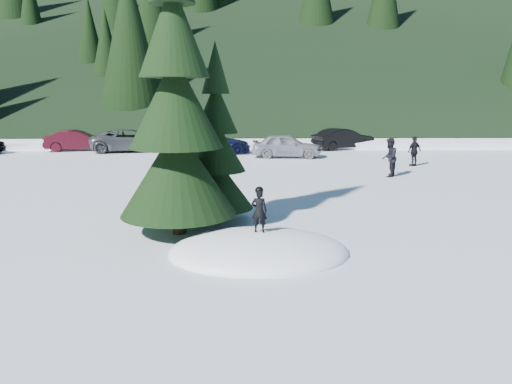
{
  "coord_description": "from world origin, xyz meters",
  "views": [
    {
      "loc": [
        -0.31,
        -11.79,
        3.92
      ],
      "look_at": [
        -0.03,
        2.15,
        1.1
      ],
      "focal_mm": 35.0,
      "sensor_mm": 36.0,
      "label": 1
    }
  ],
  "objects_px": {
    "child_skier": "(259,211)",
    "car_2": "(131,140)",
    "adult_1": "(414,151)",
    "adult_0": "(389,157)",
    "spruce_tall": "(176,114)",
    "spruce_short": "(217,153)",
    "car_1": "(77,140)",
    "car_4": "(286,146)",
    "car_3": "(212,143)",
    "car_5": "(343,139)"
  },
  "relations": [
    {
      "from": "adult_0",
      "to": "car_5",
      "type": "xyz_separation_m",
      "value": [
        0.01,
        11.27,
        -0.19
      ]
    },
    {
      "from": "spruce_short",
      "to": "car_1",
      "type": "distance_m",
      "value": 21.5
    },
    {
      "from": "car_1",
      "to": "car_3",
      "type": "height_order",
      "value": "car_3"
    },
    {
      "from": "car_1",
      "to": "car_3",
      "type": "distance_m",
      "value": 9.35
    },
    {
      "from": "spruce_short",
      "to": "car_3",
      "type": "distance_m",
      "value": 17.04
    },
    {
      "from": "spruce_tall",
      "to": "adult_1",
      "type": "relative_size",
      "value": 5.39
    },
    {
      "from": "car_2",
      "to": "car_5",
      "type": "relative_size",
      "value": 1.22
    },
    {
      "from": "spruce_tall",
      "to": "spruce_short",
      "type": "xyz_separation_m",
      "value": [
        1.0,
        1.4,
        -1.22
      ]
    },
    {
      "from": "adult_1",
      "to": "car_5",
      "type": "bearing_deg",
      "value": -103.76
    },
    {
      "from": "car_2",
      "to": "car_3",
      "type": "distance_m",
      "value": 5.59
    },
    {
      "from": "spruce_tall",
      "to": "car_5",
      "type": "relative_size",
      "value": 1.99
    },
    {
      "from": "adult_1",
      "to": "car_2",
      "type": "distance_m",
      "value": 17.96
    },
    {
      "from": "adult_1",
      "to": "car_5",
      "type": "distance_m",
      "value": 8.27
    },
    {
      "from": "adult_0",
      "to": "car_4",
      "type": "height_order",
      "value": "adult_0"
    },
    {
      "from": "car_1",
      "to": "child_skier",
      "type": "bearing_deg",
      "value": -162.98
    },
    {
      "from": "spruce_tall",
      "to": "adult_1",
      "type": "height_order",
      "value": "spruce_tall"
    },
    {
      "from": "adult_0",
      "to": "car_4",
      "type": "distance_m",
      "value": 8.2
    },
    {
      "from": "spruce_tall",
      "to": "car_1",
      "type": "relative_size",
      "value": 2.05
    },
    {
      "from": "car_5",
      "to": "car_4",
      "type": "bearing_deg",
      "value": 111.6
    },
    {
      "from": "spruce_short",
      "to": "car_5",
      "type": "distance_m",
      "value": 20.67
    },
    {
      "from": "adult_1",
      "to": "car_4",
      "type": "bearing_deg",
      "value": -59.31
    },
    {
      "from": "spruce_tall",
      "to": "car_4",
      "type": "xyz_separation_m",
      "value": [
        4.32,
        16.34,
        -2.61
      ]
    },
    {
      "from": "spruce_tall",
      "to": "adult_0",
      "type": "height_order",
      "value": "spruce_tall"
    },
    {
      "from": "car_4",
      "to": "child_skier",
      "type": "bearing_deg",
      "value": 178.13
    },
    {
      "from": "adult_0",
      "to": "car_1",
      "type": "distance_m",
      "value": 21.01
    },
    {
      "from": "spruce_tall",
      "to": "car_3",
      "type": "distance_m",
      "value": 18.52
    },
    {
      "from": "child_skier",
      "to": "adult_0",
      "type": "distance_m",
      "value": 12.63
    },
    {
      "from": "spruce_short",
      "to": "adult_1",
      "type": "relative_size",
      "value": 3.37
    },
    {
      "from": "spruce_tall",
      "to": "car_3",
      "type": "bearing_deg",
      "value": 90.87
    },
    {
      "from": "child_skier",
      "to": "car_2",
      "type": "height_order",
      "value": "child_skier"
    },
    {
      "from": "child_skier",
      "to": "car_2",
      "type": "distance_m",
      "value": 22.63
    },
    {
      "from": "child_skier",
      "to": "car_3",
      "type": "distance_m",
      "value": 20.1
    },
    {
      "from": "child_skier",
      "to": "adult_1",
      "type": "bearing_deg",
      "value": -110.37
    },
    {
      "from": "adult_1",
      "to": "car_3",
      "type": "xyz_separation_m",
      "value": [
        -11.11,
        5.7,
        -0.09
      ]
    },
    {
      "from": "car_4",
      "to": "car_1",
      "type": "bearing_deg",
      "value": 79.43
    },
    {
      "from": "spruce_tall",
      "to": "car_4",
      "type": "bearing_deg",
      "value": 75.19
    },
    {
      "from": "spruce_tall",
      "to": "car_1",
      "type": "distance_m",
      "value": 22.39
    },
    {
      "from": "child_skier",
      "to": "adult_1",
      "type": "relative_size",
      "value": 0.68
    },
    {
      "from": "child_skier",
      "to": "car_4",
      "type": "bearing_deg",
      "value": -85.87
    },
    {
      "from": "car_1",
      "to": "car_3",
      "type": "relative_size",
      "value": 0.86
    },
    {
      "from": "adult_0",
      "to": "car_3",
      "type": "distance_m",
      "value": 12.63
    },
    {
      "from": "car_4",
      "to": "car_5",
      "type": "height_order",
      "value": "car_5"
    },
    {
      "from": "car_1",
      "to": "car_4",
      "type": "distance_m",
      "value": 14.28
    },
    {
      "from": "car_4",
      "to": "car_2",
      "type": "bearing_deg",
      "value": 76.91
    },
    {
      "from": "car_4",
      "to": "adult_0",
      "type": "bearing_deg",
      "value": -144.08
    },
    {
      "from": "adult_1",
      "to": "child_skier",
      "type": "bearing_deg",
      "value": 29.1
    },
    {
      "from": "adult_0",
      "to": "child_skier",
      "type": "bearing_deg",
      "value": -4.17
    },
    {
      "from": "adult_0",
      "to": "spruce_tall",
      "type": "bearing_deg",
      "value": -16.58
    },
    {
      "from": "car_3",
      "to": "spruce_short",
      "type": "bearing_deg",
      "value": 178.67
    },
    {
      "from": "adult_0",
      "to": "adult_1",
      "type": "bearing_deg",
      "value": 171.49
    }
  ]
}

